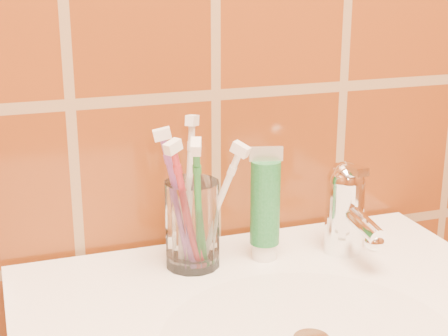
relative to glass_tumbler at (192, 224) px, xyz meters
name	(u,v)px	position (x,y,z in m)	size (l,w,h in m)	color
glass_tumbler	(192,224)	(0.00, 0.00, 0.00)	(0.07, 0.07, 0.11)	white
toothpaste_tube	(265,207)	(0.09, -0.01, 0.01)	(0.04, 0.04, 0.14)	white
faucet	(347,205)	(0.19, -0.03, 0.01)	(0.05, 0.11, 0.12)	white
toothbrush_0	(218,206)	(0.03, -0.02, 0.03)	(0.06, 0.07, 0.17)	silver
toothbrush_1	(189,191)	(0.00, 0.02, 0.04)	(0.04, 0.05, 0.19)	silver
toothbrush_2	(178,201)	(-0.02, -0.01, 0.03)	(0.06, 0.03, 0.18)	#8C4AA0
toothbrush_3	(186,207)	(-0.01, -0.02, 0.03)	(0.06, 0.04, 0.17)	#AE2532
toothbrush_4	(198,207)	(0.00, -0.03, 0.03)	(0.04, 0.08, 0.18)	#1F762D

